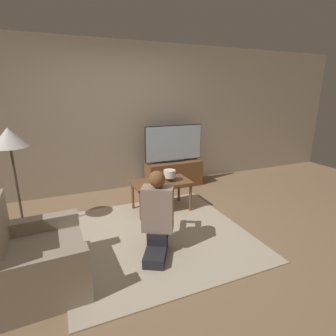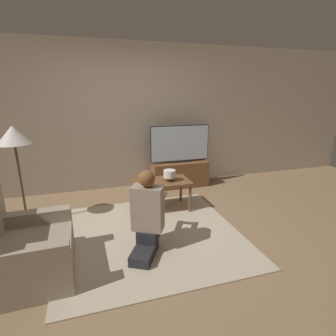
# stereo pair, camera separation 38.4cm
# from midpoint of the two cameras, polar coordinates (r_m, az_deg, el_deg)

# --- Properties ---
(ground_plane) EXTENTS (10.00, 10.00, 0.00)m
(ground_plane) POSITION_cam_midpoint_polar(r_m,az_deg,el_deg) (3.44, -0.49, -14.45)
(ground_plane) COLOR #896B4C
(wall_back) EXTENTS (10.00, 0.06, 2.60)m
(wall_back) POSITION_cam_midpoint_polar(r_m,az_deg,el_deg) (4.86, -7.11, 10.72)
(wall_back) COLOR tan
(wall_back) RESTS_ON ground_plane
(rug) EXTENTS (2.21, 2.15, 0.02)m
(rug) POSITION_cam_midpoint_polar(r_m,az_deg,el_deg) (3.43, -0.49, -14.34)
(rug) COLOR #BCAD93
(rug) RESTS_ON ground_plane
(tv_stand) EXTENTS (1.07, 0.37, 0.48)m
(tv_stand) POSITION_cam_midpoint_polar(r_m,az_deg,el_deg) (5.03, 4.75, -1.38)
(tv_stand) COLOR brown
(tv_stand) RESTS_ON ground_plane
(tv) EXTENTS (1.13, 0.08, 0.69)m
(tv) POSITION_cam_midpoint_polar(r_m,az_deg,el_deg) (4.89, 4.89, 5.25)
(tv) COLOR black
(tv) RESTS_ON tv_stand
(coffee_table) EXTENTS (0.86, 0.49, 0.47)m
(coffee_table) POSITION_cam_midpoint_polar(r_m,az_deg,el_deg) (3.94, 1.29, -3.67)
(coffee_table) COLOR brown
(coffee_table) RESTS_ON ground_plane
(floor_lamp) EXTENTS (0.41, 0.41, 1.36)m
(floor_lamp) POSITION_cam_midpoint_polar(r_m,az_deg,el_deg) (3.72, -27.99, 5.10)
(floor_lamp) COLOR #4C4233
(floor_lamp) RESTS_ON ground_plane
(armchair) EXTENTS (0.83, 0.90, 0.86)m
(armchair) POSITION_cam_midpoint_polar(r_m,az_deg,el_deg) (2.88, -25.65, -16.38)
(armchair) COLOR gray
(armchair) RESTS_ON ground_plane
(person_kneeling) EXTENTS (0.60, 0.81, 0.94)m
(person_kneeling) POSITION_cam_midpoint_polar(r_m,az_deg,el_deg) (2.92, -0.72, -9.83)
(person_kneeling) COLOR #232328
(person_kneeling) RESTS_ON rug
(table_lamp) EXTENTS (0.18, 0.18, 0.17)m
(table_lamp) POSITION_cam_midpoint_polar(r_m,az_deg,el_deg) (3.89, 3.15, -1.46)
(table_lamp) COLOR #4C3823
(table_lamp) RESTS_ON coffee_table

